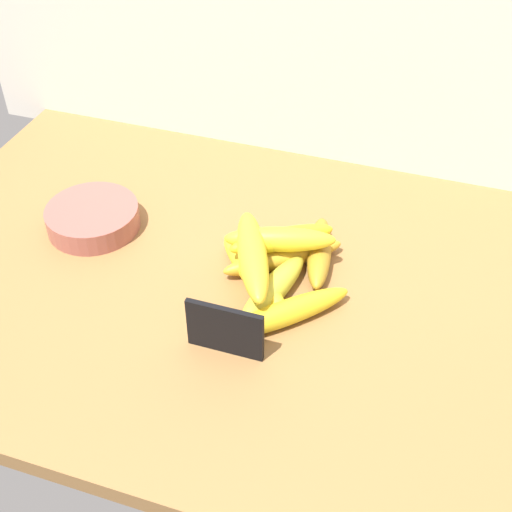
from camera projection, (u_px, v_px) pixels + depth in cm
name	position (u px, v px, depth cm)	size (l,w,h in cm)	color
counter_top	(224.00, 285.00, 107.40)	(110.00, 76.00, 3.00)	olive
chalkboard_sign	(225.00, 331.00, 92.69)	(11.00, 1.80, 8.40)	black
fruit_bowl	(93.00, 218.00, 114.68)	(15.60, 15.60, 3.91)	#9B544B
banana_0	(254.00, 277.00, 103.74)	(20.07, 3.75, 3.75)	yellow
banana_1	(286.00, 313.00, 98.02)	(20.97, 3.78, 3.78)	yellow
banana_2	(319.00, 252.00, 108.09)	(16.97, 3.80, 3.80)	#AB8022
banana_3	(283.00, 257.00, 107.32)	(20.04, 3.55, 3.55)	gold
banana_4	(273.00, 289.00, 101.55)	(17.00, 3.97, 3.97)	gold
banana_5	(252.00, 257.00, 101.09)	(20.35, 4.38, 4.38)	yellow
banana_6	(280.00, 239.00, 104.85)	(17.28, 3.90, 3.90)	yellow
banana_7	(282.00, 239.00, 105.23)	(16.96, 3.49, 3.49)	yellow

